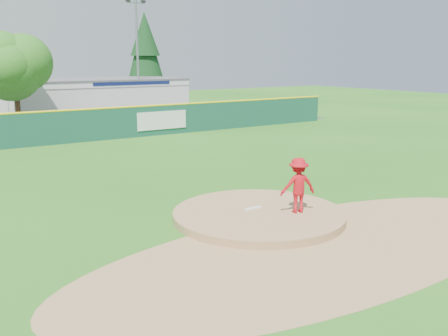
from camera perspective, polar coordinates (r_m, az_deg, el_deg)
ground at (r=16.12m, az=3.97°, el=-5.79°), size 120.00×120.00×0.00m
pitchers_mound at (r=16.12m, az=3.97°, el=-5.79°), size 5.50×5.50×0.50m
pitching_rubber at (r=16.26m, az=3.34°, el=-4.61°), size 0.60×0.15×0.04m
infield_dirt_arc at (r=14.01m, az=11.58°, el=-8.84°), size 15.40×15.40×0.01m
parking_lot at (r=40.52m, az=-20.11°, el=4.50°), size 44.00×16.00×0.02m
pitcher at (r=15.85m, az=8.46°, el=-1.96°), size 1.28×0.98×1.76m
van at (r=36.22m, az=-16.89°, el=4.85°), size 4.77×3.42×1.21m
pool_building_grp at (r=46.82m, az=-14.58°, el=7.84°), size 15.20×8.20×3.31m
fence_banners at (r=31.23m, az=-19.29°, el=4.27°), size 18.36×0.04×1.20m
outfield_fence at (r=31.77m, az=-16.31°, el=4.76°), size 40.00×0.14×2.07m
deciduous_tree at (r=37.83m, az=-22.86°, el=10.70°), size 5.60×5.60×7.36m
conifer_tree at (r=53.06m, az=-8.98°, el=12.76°), size 4.40×4.40×9.50m
light_pole_right at (r=45.03m, az=-9.86°, el=12.84°), size 1.75×0.25×10.00m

